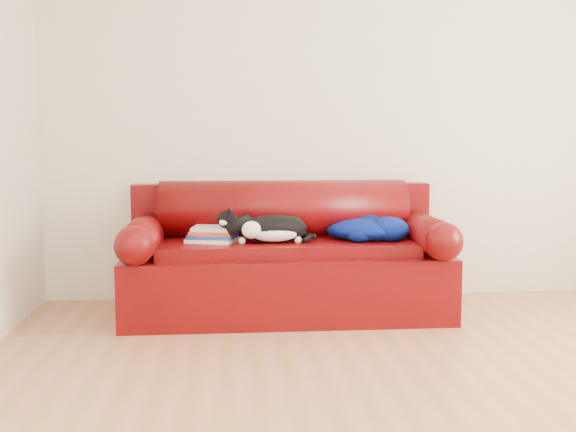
% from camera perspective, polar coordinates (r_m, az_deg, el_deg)
% --- Properties ---
extents(ground, '(4.50, 4.50, 0.00)m').
position_cam_1_polar(ground, '(3.25, 12.06, -14.47)').
color(ground, '#9B6B3E').
rests_on(ground, ground).
extents(room_shell, '(4.52, 4.02, 2.61)m').
position_cam_1_polar(room_shell, '(3.14, 14.93, 15.61)').
color(room_shell, beige).
rests_on(room_shell, ground).
extents(sofa_base, '(2.10, 0.90, 0.50)m').
position_cam_1_polar(sofa_base, '(4.51, -0.16, -5.32)').
color(sofa_base, '#3C0205').
rests_on(sofa_base, ground).
extents(sofa_back, '(2.10, 1.01, 0.88)m').
position_cam_1_polar(sofa_back, '(4.70, -0.41, -1.09)').
color(sofa_back, '#3C0205').
rests_on(sofa_back, ground).
extents(book_stack, '(0.35, 0.31, 0.10)m').
position_cam_1_polar(book_stack, '(4.39, -6.35, -1.56)').
color(book_stack, silver).
rests_on(book_stack, sofa_base).
extents(cat, '(0.63, 0.38, 0.22)m').
position_cam_1_polar(cat, '(4.33, -1.26, -1.13)').
color(cat, black).
rests_on(cat, sofa_base).
extents(blanket, '(0.54, 0.47, 0.17)m').
position_cam_1_polar(blanket, '(4.51, 6.63, -1.06)').
color(blanket, '#020946').
rests_on(blanket, sofa_base).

